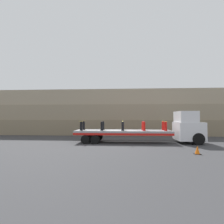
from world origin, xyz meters
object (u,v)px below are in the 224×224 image
fire_hydrant_black_far_0 (84,125)px  fire_hydrant_red_far_4 (163,126)px  fire_hydrant_red_near_4 (166,126)px  fire_hydrant_black_near_2 (123,126)px  flatbed_trailer (118,132)px  fire_hydrant_black_near_1 (102,126)px  fire_hydrant_black_near_0 (81,126)px  fire_hydrant_red_near_3 (144,126)px  fire_hydrant_black_far_2 (123,126)px  truck_cab (189,127)px  fire_hydrant_red_far_3 (143,126)px  fire_hydrant_black_far_1 (103,126)px  traffic_cone (197,150)px

fire_hydrant_black_far_0 → fire_hydrant_red_far_4: bearing=0.0°
fire_hydrant_red_near_4 → fire_hydrant_black_near_2: bearing=180.0°
flatbed_trailer → fire_hydrant_black_near_2: (0.46, -0.54, 0.64)m
fire_hydrant_red_near_4 → fire_hydrant_black_near_1: bearing=180.0°
flatbed_trailer → fire_hydrant_black_near_2: size_ratio=10.43×
fire_hydrant_black_near_0 → fire_hydrant_red_near_3: same height
fire_hydrant_black_near_0 → fire_hydrant_black_near_1: 2.00m
fire_hydrant_black_far_2 → fire_hydrant_red_near_4: size_ratio=1.00×
fire_hydrant_black_near_0 → fire_hydrant_black_near_1: bearing=0.0°
flatbed_trailer → fire_hydrant_black_far_0: 3.64m
truck_cab → fire_hydrant_black_far_0: truck_cab is taller
fire_hydrant_red_near_3 → fire_hydrant_red_far_4: size_ratio=1.00×
truck_cab → fire_hydrant_black_near_1: size_ratio=3.42×
fire_hydrant_black_near_2 → fire_hydrant_red_near_4: 4.00m
fire_hydrant_red_near_3 → fire_hydrant_red_far_3: same height
fire_hydrant_red_near_4 → fire_hydrant_black_far_2: bearing=164.8°
truck_cab → fire_hydrant_black_near_2: truck_cab is taller
truck_cab → fire_hydrant_black_far_1: (-8.29, 0.54, 0.13)m
fire_hydrant_black_far_1 → traffic_cone: 9.09m
fire_hydrant_red_far_4 → fire_hydrant_red_near_4: bearing=-90.0°
fire_hydrant_black_far_1 → fire_hydrant_red_far_3: bearing=0.0°
fire_hydrant_black_near_0 → traffic_cone: (8.97, -4.60, -1.34)m
fire_hydrant_black_far_1 → fire_hydrant_red_far_3: 4.00m
fire_hydrant_black_near_2 → fire_hydrant_black_far_2: size_ratio=1.00×
fire_hydrant_black_near_1 → fire_hydrant_red_far_3: size_ratio=1.00×
truck_cab → fire_hydrant_red_near_4: size_ratio=3.42×
fire_hydrant_red_far_4 → fire_hydrant_black_near_0: bearing=-172.3°
fire_hydrant_black_near_2 → fire_hydrant_red_far_3: same height
flatbed_trailer → fire_hydrant_red_far_4: (4.47, 0.54, 0.64)m
fire_hydrant_black_far_1 → fire_hydrant_red_near_4: same height
truck_cab → fire_hydrant_black_far_2: size_ratio=3.42×
fire_hydrant_black_near_1 → fire_hydrant_black_far_1: 1.09m
traffic_cone → fire_hydrant_black_far_2: bearing=131.1°
flatbed_trailer → fire_hydrant_red_far_4: 4.55m
fire_hydrant_black_far_1 → fire_hydrant_red_far_4: bearing=0.0°
flatbed_trailer → fire_hydrant_red_near_3: 2.60m
fire_hydrant_black_far_2 → fire_hydrant_red_far_4: (4.00, 0.00, 0.00)m
fire_hydrant_red_near_4 → fire_hydrant_red_far_4: size_ratio=1.00×
flatbed_trailer → fire_hydrant_red_far_4: fire_hydrant_red_far_4 is taller
fire_hydrant_black_near_1 → traffic_cone: fire_hydrant_black_near_1 is taller
fire_hydrant_black_far_0 → fire_hydrant_red_far_3: 6.01m
flatbed_trailer → fire_hydrant_black_far_1: size_ratio=10.43×
fire_hydrant_black_far_1 → fire_hydrant_black_far_2: bearing=0.0°
flatbed_trailer → fire_hydrant_red_near_4: size_ratio=10.43×
fire_hydrant_black_far_2 → traffic_cone: (4.96, -5.69, -1.34)m
fire_hydrant_red_near_3 → fire_hydrant_red_near_4: size_ratio=1.00×
fire_hydrant_black_far_0 → fire_hydrant_black_near_1: bearing=-28.5°
fire_hydrant_black_far_1 → fire_hydrant_black_far_2: size_ratio=1.00×
fire_hydrant_black_near_0 → fire_hydrant_black_far_0: size_ratio=1.00×
fire_hydrant_black_far_1 → fire_hydrant_red_far_4: (6.01, 0.00, 0.00)m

